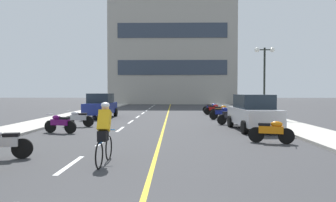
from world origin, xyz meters
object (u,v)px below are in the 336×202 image
object	(u,v)px
motorcycle_8	(221,110)
motorcycle_10	(212,108)
street_lamp_mid	(264,66)
parked_car_mid	(101,106)
parked_car_near	(253,112)
motorcycle_2	(2,143)
motorcycle_6	(230,116)
cyclist_rider	(104,132)
motorcycle_7	(222,113)
motorcycle_3	(271,131)
motorcycle_4	(60,123)
motorcycle_5	(78,118)
motorcycle_9	(214,109)

from	to	relation	value
motorcycle_8	motorcycle_10	world-z (taller)	same
street_lamp_mid	parked_car_mid	distance (m)	12.39
parked_car_near	motorcycle_2	world-z (taller)	parked_car_near
parked_car_near	motorcycle_6	distance (m)	2.97
motorcycle_2	street_lamp_mid	bearing A→B (deg)	50.60
motorcycle_10	cyclist_rider	bearing A→B (deg)	-104.77
street_lamp_mid	motorcycle_2	world-z (taller)	street_lamp_mid
cyclist_rider	motorcycle_7	bearing A→B (deg)	68.89
motorcycle_3	motorcycle_4	xyz separation A→B (m)	(-9.15, 2.74, 0.00)
parked_car_near	cyclist_rider	distance (m)	9.61
motorcycle_5	motorcycle_8	xyz separation A→B (m)	(9.05, 7.54, 0.00)
parked_car_mid	motorcycle_8	world-z (taller)	parked_car_mid
motorcycle_2	motorcycle_8	xyz separation A→B (m)	(8.74, 15.97, 0.00)
motorcycle_5	motorcycle_10	distance (m)	14.43
motorcycle_2	cyclist_rider	xyz separation A→B (m)	(3.12, -0.48, 0.41)
motorcycle_5	parked_car_near	bearing A→B (deg)	-8.34
motorcycle_6	motorcycle_8	distance (m)	6.05
motorcycle_5	cyclist_rider	distance (m)	9.57
motorcycle_9	motorcycle_2	bearing A→B (deg)	-115.24
motorcycle_10	motorcycle_8	bearing A→B (deg)	-86.38
motorcycle_6	motorcycle_7	bearing A→B (deg)	91.02
parked_car_near	motorcycle_6	size ratio (longest dim) A/B	2.60
motorcycle_8	cyclist_rider	xyz separation A→B (m)	(-5.62, -16.46, 0.41)
motorcycle_7	motorcycle_8	distance (m)	2.92
motorcycle_5	parked_car_mid	bearing A→B (deg)	91.34
street_lamp_mid	motorcycle_9	distance (m)	5.91
street_lamp_mid	motorcycle_3	distance (m)	11.88
motorcycle_4	motorcycle_8	xyz separation A→B (m)	(9.12, 10.17, 0.00)
parked_car_near	cyclist_rider	xyz separation A→B (m)	(-5.95, -7.55, -0.03)
parked_car_mid	motorcycle_9	world-z (taller)	parked_car_mid
motorcycle_6	motorcycle_10	xyz separation A→B (m)	(0.08, 9.95, 0.00)
motorcycle_3	motorcycle_5	xyz separation A→B (m)	(-9.07, 5.38, 0.00)
motorcycle_2	motorcycle_7	world-z (taller)	same
motorcycle_7	motorcycle_4	bearing A→B (deg)	-140.22
motorcycle_3	motorcycle_10	world-z (taller)	same
motorcycle_2	motorcycle_10	world-z (taller)	same
motorcycle_9	cyclist_rider	size ratio (longest dim) A/B	0.95
motorcycle_4	motorcycle_2	bearing A→B (deg)	-86.22
motorcycle_3	motorcycle_8	size ratio (longest dim) A/B	0.96
motorcycle_4	motorcycle_10	xyz separation A→B (m)	(8.87, 14.08, 0.00)
cyclist_rider	street_lamp_mid	bearing A→B (deg)	59.87
motorcycle_2	parked_car_near	bearing A→B (deg)	37.93
motorcycle_8	motorcycle_10	size ratio (longest dim) A/B	1.02
motorcycle_5	motorcycle_7	world-z (taller)	same
motorcycle_4	motorcycle_9	world-z (taller)	same
motorcycle_4	cyclist_rider	bearing A→B (deg)	-60.87
parked_car_near	motorcycle_2	xyz separation A→B (m)	(-9.07, -7.07, -0.44)
motorcycle_3	street_lamp_mid	bearing A→B (deg)	75.65
motorcycle_2	motorcycle_7	distance (m)	15.52
street_lamp_mid	motorcycle_2	xyz separation A→B (m)	(-11.59, -14.10, -3.35)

